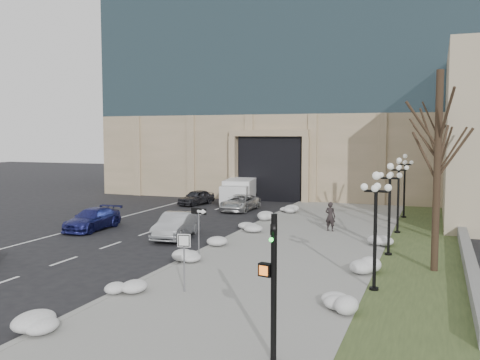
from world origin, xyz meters
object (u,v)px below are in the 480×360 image
object	(u,v)px
car_e	(196,197)
traffic_signal	(272,290)
box_truck	(240,192)
lamppost_b	(390,197)
car_b	(176,226)
lamppost_d	(405,177)
lamppost_a	(376,215)
keep_sign	(184,250)
one_way_sign	(201,217)
car_d	(240,203)
pedestrian	(330,216)
car_c	(92,219)

from	to	relation	value
car_e	traffic_signal	bearing A→B (deg)	-47.89
box_truck	lamppost_b	bearing A→B (deg)	-60.24
lamppost_b	traffic_signal	bearing A→B (deg)	-97.43
car_b	car_e	bearing A→B (deg)	103.06
car_b	lamppost_d	xyz separation A→B (m)	(12.31, 12.38, 2.31)
box_truck	lamppost_a	bearing A→B (deg)	-69.07
keep_sign	lamppost_a	world-z (taller)	lamppost_a
one_way_sign	lamppost_d	xyz separation A→B (m)	(8.65, 16.82, 0.96)
car_b	lamppost_d	distance (m)	17.61
car_d	keep_sign	size ratio (longest dim) A/B	1.97
car_e	pedestrian	bearing A→B (deg)	-20.61
one_way_sign	car_d	bearing A→B (deg)	115.50
lamppost_d	car_c	bearing A→B (deg)	-147.86
one_way_sign	keep_sign	world-z (taller)	one_way_sign
pedestrian	keep_sign	world-z (taller)	keep_sign
car_d	lamppost_d	distance (m)	12.95
lamppost_a	lamppost_b	xyz separation A→B (m)	(0.00, 6.50, 0.00)
lamppost_b	lamppost_d	bearing A→B (deg)	90.00
pedestrian	box_truck	xyz separation A→B (m)	(-10.27, 11.31, 0.01)
pedestrian	box_truck	size ratio (longest dim) A/B	0.26
car_c	traffic_signal	bearing A→B (deg)	-43.76
box_truck	keep_sign	xyz separation A→B (m)	(7.42, -26.21, 0.70)
car_b	one_way_sign	xyz separation A→B (m)	(3.66, -4.44, 1.35)
car_d	traffic_signal	size ratio (longest dim) A/B	1.14
one_way_sign	lamppost_d	bearing A→B (deg)	74.44
car_e	box_truck	size ratio (longest dim) A/B	0.54
car_e	one_way_sign	bearing A→B (deg)	-50.75
traffic_signal	car_b	bearing A→B (deg)	137.94
car_e	lamppost_a	xyz separation A→B (m)	(17.57, -21.26, 2.42)
car_d	box_truck	xyz separation A→B (m)	(-1.55, 4.15, 0.40)
car_d	pedestrian	world-z (taller)	pedestrian
car_e	keep_sign	bearing A→B (deg)	-52.44
car_e	box_truck	distance (m)	3.92
car_d	lamppost_d	world-z (taller)	lamppost_d
lamppost_a	lamppost_b	size ratio (longest dim) A/B	1.00
car_d	lamppost_b	world-z (taller)	lamppost_b
car_c	lamppost_b	xyz separation A→B (m)	(18.69, -1.25, 2.38)
keep_sign	lamppost_d	xyz separation A→B (m)	(6.85, 22.36, 1.33)
pedestrian	car_b	bearing A→B (deg)	45.34
car_c	traffic_signal	distance (m)	22.89
car_d	car_c	bearing A→B (deg)	-115.72
car_d	traffic_signal	xyz separation A→B (m)	(10.87, -26.88, 1.39)
car_e	lamppost_b	bearing A→B (deg)	-26.44
car_e	car_c	bearing A→B (deg)	-81.16
car_c	keep_sign	size ratio (longest dim) A/B	2.01
car_e	pedestrian	world-z (taller)	pedestrian
pedestrian	one_way_sign	distance (m)	10.50
traffic_signal	car_e	bearing A→B (deg)	131.21
traffic_signal	pedestrian	bearing A→B (deg)	108.95
car_c	pedestrian	world-z (taller)	pedestrian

